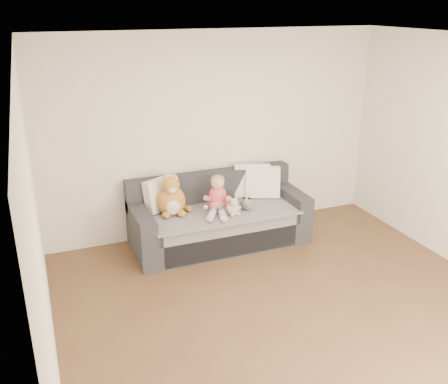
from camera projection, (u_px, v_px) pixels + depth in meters
name	position (u px, v px, depth m)	size (l,w,h in m)	color
room_shell	(295.00, 187.00, 4.61)	(5.00, 5.00, 5.00)	brown
sofa	(219.00, 219.00, 6.34)	(2.20, 0.94, 0.85)	#2B2B31
cushion_left	(161.00, 194.00, 6.16)	(0.48, 0.37, 0.42)	white
cushion_right_back	(252.00, 180.00, 6.60)	(0.51, 0.35, 0.45)	white
cushion_right_front	(263.00, 182.00, 6.56)	(0.49, 0.35, 0.43)	white
toddler	(218.00, 197.00, 6.07)	(0.36, 0.48, 0.48)	#D34D4A
plush_cat	(172.00, 199.00, 6.03)	(0.42, 0.36, 0.54)	#AC7426
teddy_bear	(234.00, 208.00, 6.02)	(0.19, 0.14, 0.24)	tan
plush_cow	(246.00, 204.00, 6.19)	(0.17, 0.23, 0.20)	white
sippy_cup	(220.00, 209.00, 6.06)	(0.11, 0.08, 0.13)	#5F3DA7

